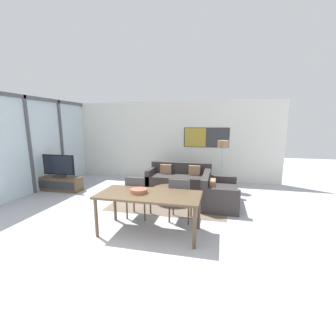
% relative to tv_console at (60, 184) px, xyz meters
% --- Properties ---
extents(ground_plane, '(24.00, 24.00, 0.00)m').
position_rel_tv_console_xyz_m(ground_plane, '(2.86, -3.09, -0.21)').
color(ground_plane, '#B2B2B7').
extents(wall_back, '(7.91, 0.09, 2.80)m').
position_rel_tv_console_xyz_m(wall_back, '(2.90, 2.28, 1.19)').
color(wall_back, silver).
rests_on(wall_back, ground_plane).
extents(window_wall_left, '(0.07, 5.37, 2.80)m').
position_rel_tv_console_xyz_m(window_wall_left, '(-0.59, -0.40, 1.32)').
color(window_wall_left, silver).
rests_on(window_wall_left, ground_plane).
extents(area_rug, '(2.89, 2.02, 0.01)m').
position_rel_tv_console_xyz_m(area_rug, '(3.52, -0.20, -0.21)').
color(area_rug, '#706051').
rests_on(area_rug, ground_plane).
extents(tv_console, '(1.35, 0.44, 0.43)m').
position_rel_tv_console_xyz_m(tv_console, '(0.00, 0.00, 0.00)').
color(tv_console, brown).
rests_on(tv_console, ground_plane).
extents(television, '(1.06, 0.20, 0.68)m').
position_rel_tv_console_xyz_m(television, '(0.00, 0.00, 0.55)').
color(television, '#2D2D33').
rests_on(television, tv_console).
extents(sofa_main, '(1.98, 0.87, 0.78)m').
position_rel_tv_console_xyz_m(sofa_main, '(3.52, 1.14, 0.06)').
color(sofa_main, '#383333').
rests_on(sofa_main, ground_plane).
extents(sofa_side, '(0.87, 1.45, 0.78)m').
position_rel_tv_console_xyz_m(sofa_side, '(4.71, -0.17, 0.06)').
color(sofa_side, '#383333').
rests_on(sofa_side, ground_plane).
extents(coffee_table, '(0.97, 0.97, 0.35)m').
position_rel_tv_console_xyz_m(coffee_table, '(3.52, -0.20, 0.05)').
color(coffee_table, brown).
rests_on(coffee_table, ground_plane).
extents(dining_table, '(1.88, 0.86, 0.76)m').
position_rel_tv_console_xyz_m(dining_table, '(3.52, -2.00, 0.48)').
color(dining_table, brown).
rests_on(dining_table, ground_plane).
extents(dining_chair_left, '(0.46, 0.46, 0.93)m').
position_rel_tv_console_xyz_m(dining_chair_left, '(3.06, -1.40, 0.30)').
color(dining_chair_left, '#4C4C51').
rests_on(dining_chair_left, ground_plane).
extents(dining_chair_centre, '(0.46, 0.46, 0.93)m').
position_rel_tv_console_xyz_m(dining_chair_centre, '(3.98, -1.37, 0.30)').
color(dining_chair_centre, '#4C4C51').
rests_on(dining_chair_centre, ground_plane).
extents(fruit_bowl, '(0.31, 0.31, 0.08)m').
position_rel_tv_console_xyz_m(fruit_bowl, '(3.32, -1.99, 0.59)').
color(fruit_bowl, '#995642').
rests_on(fruit_bowl, dining_table).
extents(floor_lamp, '(0.32, 0.32, 1.53)m').
position_rel_tv_console_xyz_m(floor_lamp, '(4.83, 1.24, 1.07)').
color(floor_lamp, '#2D2D33').
rests_on(floor_lamp, ground_plane).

